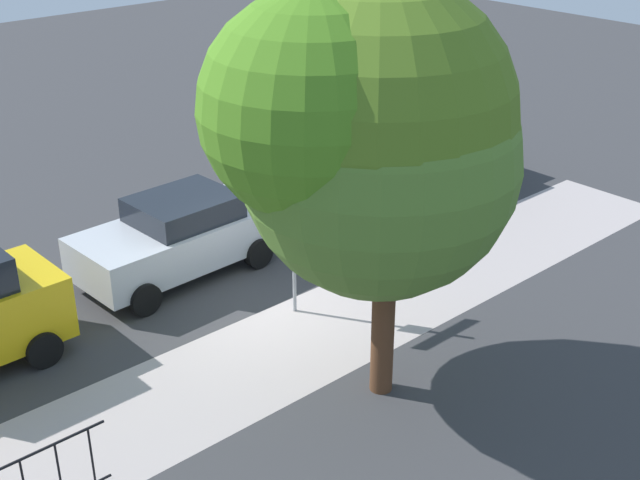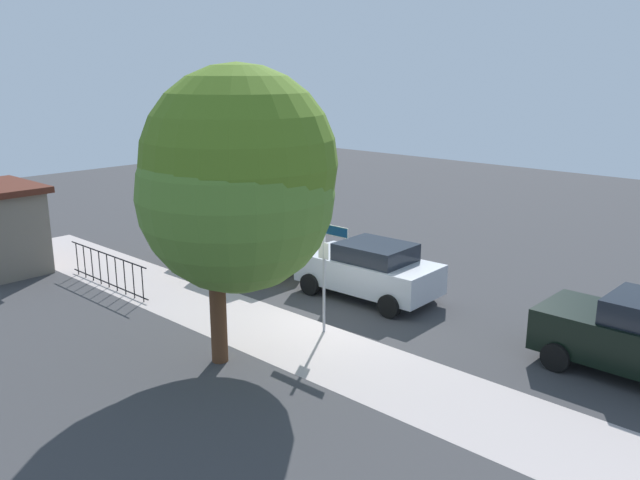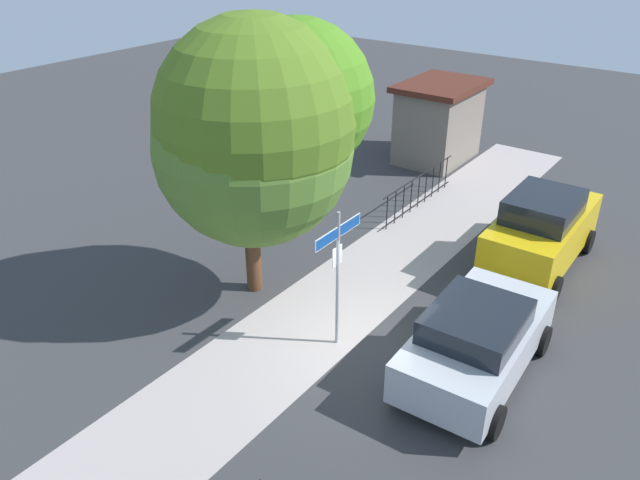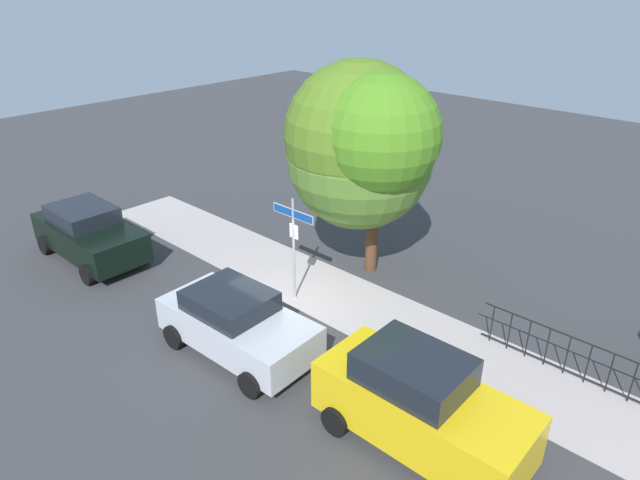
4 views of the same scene
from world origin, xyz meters
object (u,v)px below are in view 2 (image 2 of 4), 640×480
object	(u,v)px
street_sign	(324,251)
car_silver	(369,269)
car_yellow	(243,237)
shade_tree	(234,173)

from	to	relation	value
street_sign	car_silver	size ratio (longest dim) A/B	0.74
car_silver	car_yellow	size ratio (longest dim) A/B	0.98
shade_tree	car_yellow	size ratio (longest dim) A/B	1.53
shade_tree	car_yellow	world-z (taller)	shade_tree
car_silver	street_sign	bearing A→B (deg)	103.27
car_yellow	shade_tree	bearing A→B (deg)	138.13
street_sign	shade_tree	world-z (taller)	shade_tree
shade_tree	car_yellow	bearing A→B (deg)	-41.25
street_sign	shade_tree	size ratio (longest dim) A/B	0.47
shade_tree	car_yellow	distance (m)	7.71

